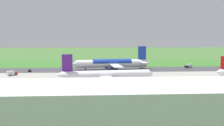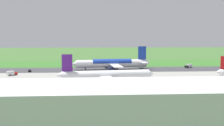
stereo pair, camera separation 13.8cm
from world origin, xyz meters
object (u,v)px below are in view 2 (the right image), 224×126
(service_truck_baggage, at_px, (189,66))
(airliner_main, at_px, (113,63))
(service_car_followme, at_px, (30,71))
(traffic_cone_orange, at_px, (97,64))
(terminal_building, at_px, (152,102))
(airliner_parked_mid, at_px, (106,75))
(no_stopping_sign, at_px, (103,63))
(service_truck_fuel, at_px, (12,73))

(service_truck_baggage, bearing_deg, airliner_main, 6.53)
(service_car_followme, xyz_separation_m, traffic_cone_orange, (-43.94, -43.43, -0.57))
(service_car_followme, bearing_deg, airliner_main, -170.62)
(service_truck_baggage, bearing_deg, terminal_building, 66.31)
(terminal_building, distance_m, service_car_followme, 120.62)
(airliner_main, xyz_separation_m, airliner_parked_mid, (7.01, 53.47, -0.52))
(terminal_building, bearing_deg, service_car_followme, -62.45)
(service_truck_baggage, bearing_deg, traffic_cone_orange, -23.32)
(service_truck_baggage, xyz_separation_m, service_car_followme, (109.32, 15.24, -0.56))
(airliner_main, xyz_separation_m, no_stopping_sign, (5.67, -30.68, -2.78))
(service_truck_baggage, relative_size, service_truck_fuel, 1.07)
(airliner_main, height_order, airliner_parked_mid, airliner_main)
(service_truck_fuel, bearing_deg, service_truck_baggage, -164.72)
(service_car_followme, relative_size, no_stopping_sign, 1.71)
(no_stopping_sign, bearing_deg, airliner_parked_mid, 89.09)
(airliner_main, bearing_deg, terminal_building, 90.99)
(airliner_main, relative_size, traffic_cone_orange, 98.46)
(terminal_building, height_order, service_truck_fuel, terminal_building)
(airliner_main, distance_m, airliner_parked_mid, 53.93)
(service_car_followme, distance_m, no_stopping_sign, 62.26)
(no_stopping_sign, relative_size, traffic_cone_orange, 4.81)
(airliner_parked_mid, distance_m, service_car_followme, 64.67)
(airliner_parked_mid, relative_size, service_truck_baggage, 7.77)
(service_truck_fuel, bearing_deg, airliner_parked_mid, 152.02)
(service_truck_fuel, relative_size, no_stopping_sign, 2.20)
(service_truck_fuel, distance_m, traffic_cone_orange, 78.17)
(service_truck_baggage, relative_size, no_stopping_sign, 2.34)
(airliner_main, distance_m, terminal_building, 115.77)
(terminal_building, bearing_deg, traffic_cone_orange, -85.51)
(airliner_main, bearing_deg, airliner_parked_mid, 82.54)
(service_truck_baggage, xyz_separation_m, traffic_cone_orange, (65.38, -28.18, -1.13))
(airliner_parked_mid, distance_m, traffic_cone_orange, 88.14)
(airliner_parked_mid, height_order, service_truck_baggage, airliner_parked_mid)
(service_truck_fuel, bearing_deg, no_stopping_sign, -134.23)
(service_truck_fuel, bearing_deg, airliner_main, -157.22)
(airliner_main, relative_size, no_stopping_sign, 20.49)
(terminal_building, bearing_deg, no_stopping_sign, -87.00)
(service_truck_baggage, height_order, no_stopping_sign, service_truck_baggage)
(service_truck_baggage, distance_m, traffic_cone_orange, 71.20)
(airliner_main, xyz_separation_m, terminal_building, (-2.01, 115.75, 0.97))
(airliner_main, relative_size, service_truck_baggage, 8.74)
(airliner_main, bearing_deg, service_truck_baggage, -173.47)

